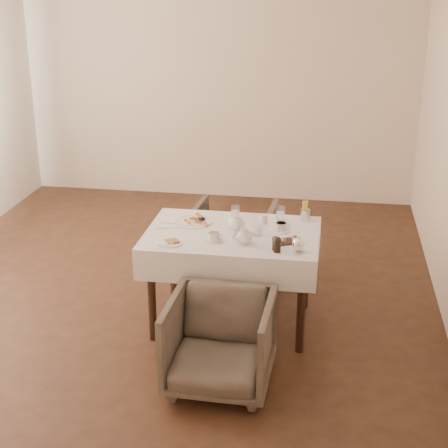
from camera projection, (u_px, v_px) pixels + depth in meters
name	position (u px, v px, depth m)	size (l,w,h in m)	color
table	(232.00, 247.00, 5.11)	(1.28, 0.88, 0.75)	black
armchair_near	(220.00, 343.00, 4.45)	(0.67, 0.69, 0.63)	#473D34
armchair_far	(233.00, 241.00, 6.03)	(0.70, 0.72, 0.65)	#473D34
breakfast_plate	(194.00, 221.00, 5.26)	(0.29, 0.29, 0.04)	white
side_plate	(169.00, 243.00, 4.86)	(0.18, 0.17, 0.02)	white
teapot_centre	(236.00, 222.00, 5.08)	(0.17, 0.13, 0.14)	white
teapot_front	(244.00, 235.00, 4.84)	(0.16, 0.12, 0.13)	white
creamer	(263.00, 219.00, 5.22)	(0.06, 0.06, 0.07)	white
teacup_near	(214.00, 237.00, 4.90)	(0.13, 0.13, 0.06)	white
teacup_far	(281.00, 227.00, 5.08)	(0.14, 0.14, 0.07)	white
glass_left	(235.00, 211.00, 5.35)	(0.07, 0.07, 0.09)	silver
glass_mid	(258.00, 229.00, 4.99)	(0.07, 0.07, 0.10)	silver
glass_right	(280.00, 213.00, 5.31)	(0.07, 0.07, 0.10)	silver
condiment_board	(288.00, 241.00, 4.88)	(0.20, 0.17, 0.04)	black
pepper_mill_left	(277.00, 244.00, 4.70)	(0.06, 0.06, 0.11)	black
pepper_mill_right	(275.00, 243.00, 4.74)	(0.05, 0.05, 0.10)	black
silver_pot	(298.00, 243.00, 4.71)	(0.11, 0.09, 0.12)	white
fries_cup	(305.00, 212.00, 5.28)	(0.08, 0.08, 0.16)	silver
cutlery_fork	(172.00, 224.00, 5.23)	(0.01, 0.18, 0.00)	silver
cutlery_knife	(168.00, 228.00, 5.14)	(0.01, 0.19, 0.00)	silver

